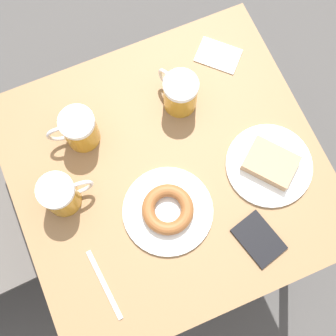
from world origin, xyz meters
The scene contains 10 objects.
ground_plane centered at (0.00, 0.00, 0.00)m, with size 8.00×8.00×0.00m, color #474442.
table centered at (0.00, 0.00, 0.68)m, with size 0.78×0.82×0.75m.
plate_with_cake centered at (-0.09, -0.25, 0.77)m, with size 0.23×0.23×0.04m.
plate_with_donut centered at (-0.10, 0.04, 0.77)m, with size 0.24×0.24×0.04m.
beer_mug_left centered at (0.18, 0.18, 0.81)m, with size 0.09×0.13×0.12m.
beer_mug_center centered at (0.17, -0.11, 0.81)m, with size 0.13×0.09×0.12m.
beer_mug_right centered at (0.03, 0.28, 0.81)m, with size 0.09×0.14×0.12m.
napkin_folded centered at (0.26, -0.27, 0.76)m, with size 0.14×0.14×0.00m.
fork centered at (-0.21, 0.26, 0.76)m, with size 0.19×0.03×0.00m.
passport_near_edge centered at (-0.26, -0.14, 0.76)m, with size 0.14×0.12×0.01m.
Camera 1 is at (-0.32, 0.14, 1.96)m, focal length 50.00 mm.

